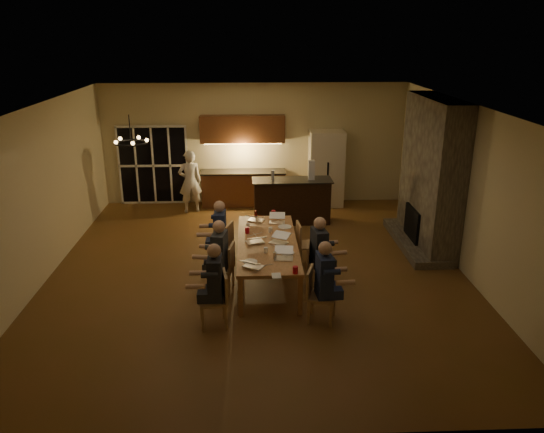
{
  "coord_description": "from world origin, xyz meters",
  "views": [
    {
      "loc": [
        -0.12,
        -9.46,
        4.47
      ],
      "look_at": [
        0.3,
        0.3,
        1.03
      ],
      "focal_mm": 35.0,
      "sensor_mm": 36.0,
      "label": 1
    }
  ],
  "objects_px": {
    "bar_blender": "(311,170)",
    "person_left_mid": "(220,257)",
    "laptop_a": "(253,260)",
    "can_cola": "(256,214)",
    "bar_island": "(292,201)",
    "laptop_d": "(278,237)",
    "mug_mid": "(270,230)",
    "standing_person": "(190,181)",
    "mug_back": "(248,226)",
    "plate_near": "(287,253)",
    "chair_right_far": "(308,244)",
    "person_left_far": "(220,234)",
    "chandelier": "(131,143)",
    "mug_front": "(266,250)",
    "redcup_near": "(295,270)",
    "chair_right_mid": "(319,267)",
    "laptop_e": "(256,215)",
    "plate_left": "(250,262)",
    "laptop_b": "(284,253)",
    "laptop_c": "(255,237)",
    "plate_far": "(285,227)",
    "dining_table": "(267,260)",
    "laptop_f": "(277,218)",
    "refrigerator": "(326,168)",
    "person_right_mid": "(319,254)",
    "chair_left_near": "(213,300)",
    "person_right_near": "(324,282)",
    "redcup_far": "(273,213)",
    "chair_left_mid": "(221,267)",
    "person_left_near": "(215,285)",
    "chair_right_near": "(322,295)",
    "can_silver": "(275,255)",
    "bar_bottle": "(273,175)"
  },
  "relations": [
    {
      "from": "bar_blender",
      "to": "person_left_mid",
      "type": "bearing_deg",
      "value": -117.81
    },
    {
      "from": "laptop_a",
      "to": "can_cola",
      "type": "bearing_deg",
      "value": -59.2
    },
    {
      "from": "bar_island",
      "to": "laptop_d",
      "type": "distance_m",
      "value": 3.25
    },
    {
      "from": "mug_mid",
      "to": "standing_person",
      "type": "bearing_deg",
      "value": 118.43
    },
    {
      "from": "mug_back",
      "to": "plate_near",
      "type": "height_order",
      "value": "mug_back"
    },
    {
      "from": "chair_right_far",
      "to": "mug_back",
      "type": "xyz_separation_m",
      "value": [
        -1.2,
        0.16,
        0.36
      ]
    },
    {
      "from": "person_left_far",
      "to": "chandelier",
      "type": "xyz_separation_m",
      "value": [
        -1.32,
        -1.14,
        2.06
      ]
    },
    {
      "from": "mug_front",
      "to": "redcup_near",
      "type": "relative_size",
      "value": 0.83
    },
    {
      "from": "chair_right_mid",
      "to": "laptop_e",
      "type": "bearing_deg",
      "value": 42.09
    },
    {
      "from": "plate_left",
      "to": "bar_blender",
      "type": "xyz_separation_m",
      "value": [
        1.48,
        4.03,
        0.55
      ]
    },
    {
      "from": "laptop_b",
      "to": "can_cola",
      "type": "relative_size",
      "value": 2.67
    },
    {
      "from": "mug_mid",
      "to": "laptop_c",
      "type": "bearing_deg",
      "value": -121.92
    },
    {
      "from": "chandelier",
      "to": "plate_far",
      "type": "relative_size",
      "value": 1.99
    },
    {
      "from": "laptop_b",
      "to": "plate_left",
      "type": "bearing_deg",
      "value": -161.67
    },
    {
      "from": "laptop_c",
      "to": "plate_left",
      "type": "bearing_deg",
      "value": 66.35
    },
    {
      "from": "dining_table",
      "to": "laptop_f",
      "type": "xyz_separation_m",
      "value": [
        0.23,
        1.01,
        0.49
      ]
    },
    {
      "from": "refrigerator",
      "to": "can_cola",
      "type": "xyz_separation_m",
      "value": [
        -1.91,
        -3.04,
        -0.19
      ]
    },
    {
      "from": "person_right_mid",
      "to": "bar_blender",
      "type": "bearing_deg",
      "value": -13.79
    },
    {
      "from": "chair_left_near",
      "to": "chair_right_far",
      "type": "relative_size",
      "value": 1.0
    },
    {
      "from": "person_right_near",
      "to": "mug_back",
      "type": "distance_m",
      "value": 2.63
    },
    {
      "from": "laptop_a",
      "to": "laptop_c",
      "type": "xyz_separation_m",
      "value": [
        0.04,
        1.08,
        0.0
      ]
    },
    {
      "from": "redcup_far",
      "to": "plate_near",
      "type": "relative_size",
      "value": 0.49
    },
    {
      "from": "person_right_near",
      "to": "can_cola",
      "type": "bearing_deg",
      "value": 14.3
    },
    {
      "from": "chair_left_mid",
      "to": "plate_left",
      "type": "xyz_separation_m",
      "value": [
        0.53,
        -0.48,
        0.31
      ]
    },
    {
      "from": "laptop_e",
      "to": "person_left_far",
      "type": "bearing_deg",
      "value": 60.99
    },
    {
      "from": "dining_table",
      "to": "chair_left_near",
      "type": "bearing_deg",
      "value": -119.19
    },
    {
      "from": "chandelier",
      "to": "laptop_c",
      "type": "height_order",
      "value": "chandelier"
    },
    {
      "from": "chair_left_near",
      "to": "plate_near",
      "type": "bearing_deg",
      "value": 122.82
    },
    {
      "from": "refrigerator",
      "to": "chair_right_mid",
      "type": "distance_m",
      "value": 5.08
    },
    {
      "from": "dining_table",
      "to": "person_left_far",
      "type": "bearing_deg",
      "value": 148.2
    },
    {
      "from": "person_left_near",
      "to": "laptop_f",
      "type": "xyz_separation_m",
      "value": [
        1.11,
        2.63,
        0.17
      ]
    },
    {
      "from": "laptop_b",
      "to": "plate_near",
      "type": "height_order",
      "value": "laptop_b"
    },
    {
      "from": "chandelier",
      "to": "laptop_c",
      "type": "xyz_separation_m",
      "value": [
        1.99,
        0.56,
        -1.89
      ]
    },
    {
      "from": "chair_right_near",
      "to": "refrigerator",
      "type": "bearing_deg",
      "value": 8.29
    },
    {
      "from": "chair_right_mid",
      "to": "can_silver",
      "type": "relative_size",
      "value": 7.42
    },
    {
      "from": "redcup_far",
      "to": "plate_far",
      "type": "distance_m",
      "value": 0.73
    },
    {
      "from": "laptop_d",
      "to": "bar_blender",
      "type": "bearing_deg",
      "value": 104.5
    },
    {
      "from": "chair_left_near",
      "to": "redcup_near",
      "type": "height_order",
      "value": "chair_left_near"
    },
    {
      "from": "standing_person",
      "to": "redcup_far",
      "type": "distance_m",
      "value": 3.28
    },
    {
      "from": "laptop_a",
      "to": "can_silver",
      "type": "bearing_deg",
      "value": -106.94
    },
    {
      "from": "laptop_c",
      "to": "mug_mid",
      "type": "distance_m",
      "value": 0.59
    },
    {
      "from": "bar_island",
      "to": "mug_back",
      "type": "xyz_separation_m",
      "value": [
        -1.06,
        -2.38,
        0.26
      ]
    },
    {
      "from": "laptop_b",
      "to": "bar_blender",
      "type": "bearing_deg",
      "value": 83.26
    },
    {
      "from": "chair_right_mid",
      "to": "chair_right_far",
      "type": "distance_m",
      "value": 1.1
    },
    {
      "from": "person_right_near",
      "to": "bar_bottle",
      "type": "xyz_separation_m",
      "value": [
        -0.61,
        4.69,
        0.51
      ]
    },
    {
      "from": "redcup_near",
      "to": "redcup_far",
      "type": "distance_m",
      "value": 2.84
    },
    {
      "from": "chair_right_far",
      "to": "can_silver",
      "type": "bearing_deg",
      "value": 146.35
    },
    {
      "from": "refrigerator",
      "to": "bar_bottle",
      "type": "xyz_separation_m",
      "value": [
        -1.48,
        -1.37,
        0.2
      ]
    },
    {
      "from": "chair_right_near",
      "to": "redcup_far",
      "type": "bearing_deg",
      "value": 28.63
    },
    {
      "from": "laptop_e",
      "to": "refrigerator",
      "type": "bearing_deg",
      "value": -100.02
    }
  ]
}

